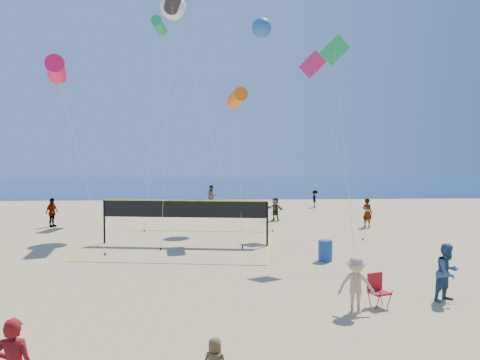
{
  "coord_description": "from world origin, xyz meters",
  "views": [
    {
      "loc": [
        -0.13,
        -10.66,
        4.52
      ],
      "look_at": [
        0.6,
        2.0,
        3.85
      ],
      "focal_mm": 35.0,
      "sensor_mm": 36.0,
      "label": 1
    }
  ],
  "objects": [
    {
      "name": "volleyball_net",
      "position": [
        -1.59,
        12.94,
        1.56
      ],
      "size": [
        9.65,
        9.52,
        2.29
      ],
      "rotation": [
        0.0,
        0.0,
        -0.14
      ],
      "color": "black",
      "rests_on": "ground"
    },
    {
      "name": "kite_8",
      "position": [
        -4.16,
        25.31,
        14.28
      ],
      "size": [
        1.07,
        9.26,
        14.84
      ],
      "rotation": [
        0.0,
        0.0,
        -0.14
      ],
      "color": "green",
      "rests_on": "ground"
    },
    {
      "name": "ground",
      "position": [
        0.0,
        0.0,
        0.0
      ],
      "size": [
        120.0,
        120.0,
        0.0
      ],
      "primitive_type": "plane",
      "color": "tan",
      "rests_on": "ground"
    },
    {
      "name": "kite_5",
      "position": [
        6.06,
        17.68,
        9.54
      ],
      "size": [
        2.77,
        4.46,
        10.95
      ],
      "rotation": [
        0.0,
        0.0,
        0.0
      ],
      "color": "#C71F57",
      "rests_on": "ground"
    },
    {
      "name": "kite_4",
      "position": [
        5.51,
        10.7,
        8.73
      ],
      "size": [
        1.45,
        4.06,
        10.12
      ],
      "rotation": [
        0.0,
        0.0,
        0.19
      ],
      "color": "green",
      "rests_on": "ground"
    },
    {
      "name": "far_person_1",
      "position": [
        4.15,
        21.33,
        0.79
      ],
      "size": [
        1.39,
        1.36,
        1.59
      ],
      "primitive_type": "imported",
      "rotation": [
        0.0,
        0.0,
        -0.77
      ],
      "color": "gray",
      "rests_on": "ground"
    },
    {
      "name": "bystander_a",
      "position": [
        7.12,
        3.27,
        0.9
      ],
      "size": [
        1.08,
        0.98,
        1.8
      ],
      "primitive_type": "imported",
      "rotation": [
        0.0,
        0.0,
        0.43
      ],
      "color": "navy",
      "rests_on": "ground"
    },
    {
      "name": "camp_chair",
      "position": [
        4.76,
        2.87,
        0.56
      ],
      "size": [
        0.67,
        0.77,
        1.1
      ],
      "rotation": [
        0.0,
        0.0,
        0.35
      ],
      "color": "#A9131A",
      "rests_on": "ground"
    },
    {
      "name": "ocean",
      "position": [
        0.0,
        62.0,
        0.01
      ],
      "size": [
        140.0,
        50.0,
        0.03
      ],
      "primitive_type": "cube",
      "color": "navy",
      "rests_on": "ground"
    },
    {
      "name": "bystander_b",
      "position": [
        3.95,
        2.35,
        0.82
      ],
      "size": [
        1.12,
        0.73,
        1.63
      ],
      "primitive_type": "imported",
      "rotation": [
        0.0,
        0.0,
        -0.12
      ],
      "color": "tan",
      "rests_on": "ground"
    },
    {
      "name": "kite_0",
      "position": [
        -8.92,
        16.39,
        9.32
      ],
      "size": [
        4.73,
        7.15,
        10.0
      ],
      "rotation": [
        0.0,
        0.0,
        0.25
      ],
      "color": "#F8164D",
      "rests_on": "ground"
    },
    {
      "name": "kite_1",
      "position": [
        -2.53,
        18.39,
        13.9
      ],
      "size": [
        1.36,
        7.92,
        14.51
      ],
      "rotation": [
        0.0,
        0.0,
        0.22
      ],
      "color": "black",
      "rests_on": "ground"
    },
    {
      "name": "kite_2",
      "position": [
        1.2,
        15.3,
        7.69
      ],
      "size": [
        1.13,
        4.54,
        8.21
      ],
      "rotation": [
        0.0,
        0.0,
        0.19
      ],
      "color": "orange",
      "rests_on": "ground"
    },
    {
      "name": "kite_6",
      "position": [
        -2.69,
        20.2,
        14.09
      ],
      "size": [
        5.14,
        9.02,
        14.92
      ],
      "rotation": [
        0.0,
        0.0,
        0.43
      ],
      "color": "white",
      "rests_on": "ground"
    },
    {
      "name": "far_person_3",
      "position": [
        -0.27,
        30.51,
        0.95
      ],
      "size": [
        1.05,
        0.89,
        1.89
      ],
      "primitive_type": "imported",
      "rotation": [
        0.0,
        0.0,
        0.2
      ],
      "color": "gray",
      "rests_on": "ground"
    },
    {
      "name": "far_person_2",
      "position": [
        9.57,
        18.15,
        0.91
      ],
      "size": [
        0.75,
        0.79,
        1.83
      ],
      "primitive_type": "imported",
      "rotation": [
        0.0,
        0.0,
        2.24
      ],
      "color": "gray",
      "rests_on": "ground"
    },
    {
      "name": "far_person_0",
      "position": [
        -10.34,
        19.37,
        0.92
      ],
      "size": [
        0.79,
        1.16,
        1.84
      ],
      "primitive_type": "imported",
      "rotation": [
        0.0,
        0.0,
        1.22
      ],
      "color": "gray",
      "rests_on": "ground"
    },
    {
      "name": "trash_barrel",
      "position": [
        4.65,
        8.92,
        0.45
      ],
      "size": [
        0.62,
        0.62,
        0.9
      ],
      "primitive_type": "cylinder",
      "rotation": [
        0.0,
        0.0,
        -0.04
      ],
      "color": "#174099",
      "rests_on": "ground"
    },
    {
      "name": "kite_7",
      "position": [
        3.19,
        21.51,
        13.22
      ],
      "size": [
        1.71,
        5.64,
        13.9
      ],
      "rotation": [
        0.0,
        0.0,
        0.34
      ],
      "color": "#2166B2",
      "rests_on": "ground"
    },
    {
      "name": "far_person_4",
      "position": [
        8.71,
        29.41,
        0.75
      ],
      "size": [
        0.73,
        1.06,
        1.5
      ],
      "primitive_type": "imported",
      "rotation": [
        0.0,
        0.0,
        1.38
      ],
      "color": "gray",
      "rests_on": "ground"
    }
  ]
}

